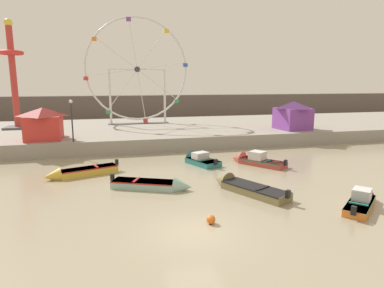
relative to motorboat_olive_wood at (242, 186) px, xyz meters
The scene contains 15 objects.
ground_plane 6.55m from the motorboat_olive_wood, 132.20° to the right, with size 240.00×240.00×0.00m, color gray.
quay_promenade 22.74m from the motorboat_olive_wood, 101.14° to the left, with size 110.00×20.01×1.37m, color gray.
distant_town_skyline 43.80m from the motorboat_olive_wood, 95.77° to the left, with size 140.00×3.00×4.40m, color #564C47.
motorboat_olive_wood is the anchor object (origin of this frame).
motorboat_orange_hull 6.67m from the motorboat_olive_wood, 36.41° to the right, with size 3.98×3.57×1.32m.
motorboat_teal_painted 7.67m from the motorboat_olive_wood, 95.91° to the left, with size 2.83×4.05×1.50m.
motorboat_seafoam 5.35m from the motorboat_olive_wood, 162.06° to the left, with size 5.17×3.24×1.17m.
motorboat_faded_red 7.21m from the motorboat_olive_wood, 59.97° to the left, with size 3.86×4.70×1.56m.
motorboat_mustard_yellow 11.77m from the motorboat_olive_wood, 149.71° to the left, with size 5.27×2.75×1.13m.
ferris_wheel_white_frame 26.63m from the motorboat_olive_wood, 99.10° to the left, with size 13.18×1.20×13.47m.
drop_tower_red_tower 30.84m from the motorboat_olive_wood, 127.25° to the left, with size 2.80×2.80×12.30m.
carnival_booth_purple_stall 20.12m from the motorboat_olive_wood, 50.55° to the left, with size 3.87×4.09×3.21m.
carnival_booth_red_striped 20.32m from the motorboat_olive_wood, 133.10° to the left, with size 3.43×3.30×3.02m.
promenade_lamp_near 17.31m from the motorboat_olive_wood, 130.71° to the left, with size 0.32×0.32×3.79m.
mooring_buoy_orange 5.41m from the motorboat_olive_wood, 128.76° to the right, with size 0.44×0.44×0.44m, color orange.
Camera 1 is at (-3.51, -13.37, 6.58)m, focal length 30.75 mm.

